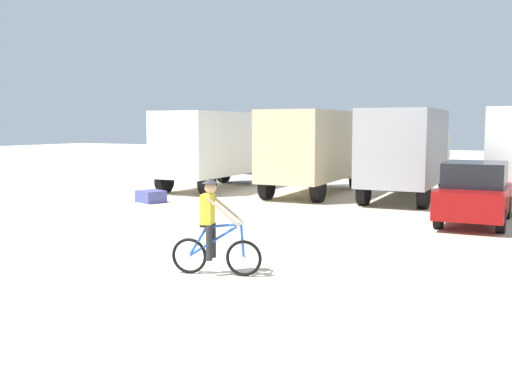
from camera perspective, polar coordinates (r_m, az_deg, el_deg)
The scene contains 7 objects.
ground_plane at distance 11.88m, azimuth -12.33°, elevation -7.23°, with size 120.00×120.00×0.00m, color beige.
box_truck_avon_van at distance 25.89m, azimuth -4.16°, elevation 4.45°, with size 2.60×6.83×3.35m.
box_truck_tan_camper at distance 23.80m, azimuth 5.53°, elevation 4.26°, with size 2.70×6.86×3.35m.
box_truck_grey_hauler at distance 22.76m, azimuth 14.39°, elevation 3.98°, with size 2.69×6.86×3.35m.
sedan_parked at distance 17.76m, azimuth 20.40°, elevation -0.08°, with size 1.93×4.27×1.76m.
cyclist_orange_shirt at distance 10.99m, azimuth -4.18°, elevation -3.70°, with size 1.67×0.67×1.82m.
supply_crate at distance 21.71m, azimuth -10.14°, elevation -0.42°, with size 0.79×0.94×0.43m, color #4C5199.
Camera 1 is at (7.51, -8.77, 2.78)m, focal length 41.36 mm.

